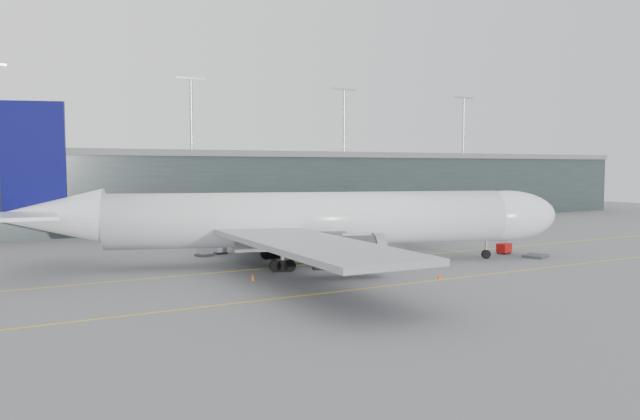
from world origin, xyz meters
TOP-DOWN VIEW (x-y plane):
  - ground at (0.00, 0.00)m, footprint 320.00×320.00m
  - taxiline_a at (0.00, -4.00)m, footprint 160.00×0.25m
  - taxiline_b at (0.00, -20.00)m, footprint 160.00×0.25m
  - taxiline_lead_main at (5.00, 20.00)m, footprint 0.25×60.00m
  - terminal at (-0.00, 58.00)m, footprint 240.00×36.00m
  - main_aircraft at (3.04, -3.53)m, footprint 67.61×62.28m
  - jet_bridge at (29.29, 21.10)m, footprint 18.73×43.94m
  - gse_cart at (31.24, -8.79)m, footprint 2.41×1.91m
  - baggage_dolly at (32.34, -13.36)m, footprint 4.00×3.63m
  - uld_a at (-5.79, 9.38)m, footprint 2.65×2.38m
  - uld_b at (-3.20, 10.42)m, footprint 1.96×1.67m
  - uld_c at (1.03, 9.90)m, footprint 2.07×1.75m
  - cone_nose at (32.35, -7.06)m, footprint 0.42×0.42m
  - cone_wing_stbd at (10.53, -19.66)m, footprint 0.45×0.45m
  - cone_wing_port at (6.95, 10.55)m, footprint 0.45×0.45m
  - cone_tail at (-7.24, -10.49)m, footprint 0.43×0.43m

SIDE VIEW (x-z plane):
  - ground at x=0.00m, z-range 0.00..0.00m
  - taxiline_a at x=0.00m, z-range 0.00..0.02m
  - taxiline_b at x=0.00m, z-range 0.00..0.02m
  - taxiline_lead_main at x=5.00m, z-range 0.00..0.02m
  - baggage_dolly at x=32.34m, z-range 0.03..0.36m
  - cone_nose at x=32.35m, z-range 0.00..0.66m
  - cone_tail at x=-7.24m, z-range 0.00..0.68m
  - cone_wing_port at x=6.95m, z-range 0.00..0.71m
  - cone_wing_stbd at x=10.53m, z-range 0.00..0.72m
  - gse_cart at x=31.24m, z-range 0.08..1.52m
  - uld_b at x=-3.20m, z-range 0.04..1.65m
  - uld_c at x=1.03m, z-range 0.04..1.77m
  - uld_a at x=-5.79m, z-range 0.05..2.05m
  - jet_bridge at x=29.29m, z-range 1.50..7.51m
  - main_aircraft at x=3.04m, z-range -4.27..15.18m
  - terminal at x=0.00m, z-range -6.88..22.12m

